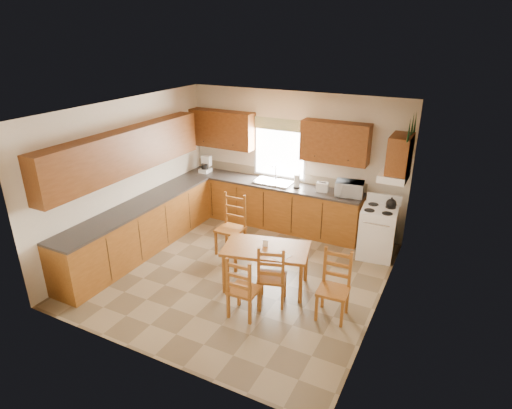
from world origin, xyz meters
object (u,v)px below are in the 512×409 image
at_px(stove, 377,233).
at_px(chair_near_left, 272,274).
at_px(chair_near_right, 244,286).
at_px(microwave, 349,189).
at_px(chair_far_right, 333,287).
at_px(chair_far_left, 230,226).
at_px(dining_table, 266,267).

height_order(stove, chair_near_left, chair_near_left).
height_order(chair_near_left, chair_near_right, chair_near_left).
distance_m(stove, microwave, 0.95).
distance_m(chair_near_right, chair_far_right, 1.24).
height_order(chair_near_right, chair_far_left, chair_far_left).
bearing_deg(chair_far_left, chair_near_right, -54.26).
xyz_separation_m(microwave, chair_near_right, (-0.64, -2.90, -0.59)).
relative_size(dining_table, chair_near_right, 1.37).
distance_m(dining_table, chair_near_right, 0.80).
distance_m(stove, chair_near_right, 2.87).
distance_m(chair_near_left, chair_far_right, 0.91).
height_order(stove, microwave, microwave).
xyz_separation_m(stove, chair_near_left, (-1.06, -2.11, 0.04)).
xyz_separation_m(dining_table, chair_far_right, (1.16, -0.27, 0.15)).
bearing_deg(microwave, stove, -35.68).
bearing_deg(dining_table, chair_near_right, -100.83).
distance_m(dining_table, chair_far_right, 1.20).
xyz_separation_m(stove, dining_table, (-1.32, -1.79, -0.10)).
relative_size(stove, chair_near_left, 0.92).
distance_m(chair_far_left, chair_far_right, 2.42).
bearing_deg(dining_table, microwave, 58.78).
relative_size(stove, chair_near_right, 0.94).
bearing_deg(chair_near_right, stove, -117.95).
bearing_deg(chair_near_right, dining_table, -88.79).
height_order(microwave, chair_near_left, microwave).
distance_m(dining_table, chair_far_left, 1.28).
xyz_separation_m(microwave, chair_far_left, (-1.72, -1.41, -0.52)).
bearing_deg(chair_far_right, chair_near_left, 179.78).
distance_m(microwave, dining_table, 2.33).
height_order(microwave, chair_far_right, microwave).
xyz_separation_m(chair_near_left, chair_far_right, (0.90, 0.06, 0.01)).
distance_m(microwave, chair_far_right, 2.50).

